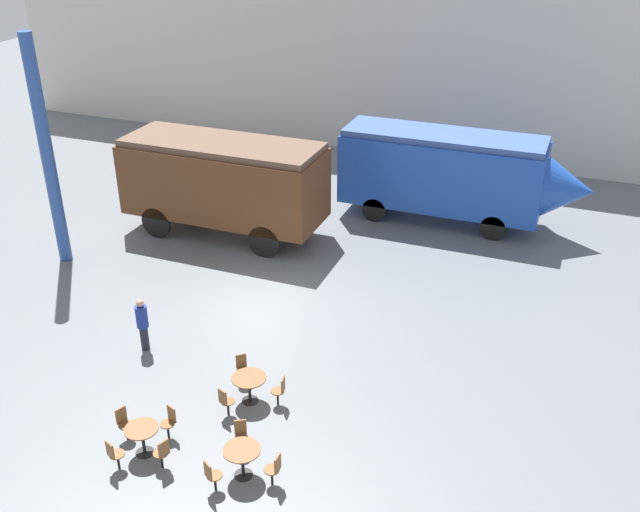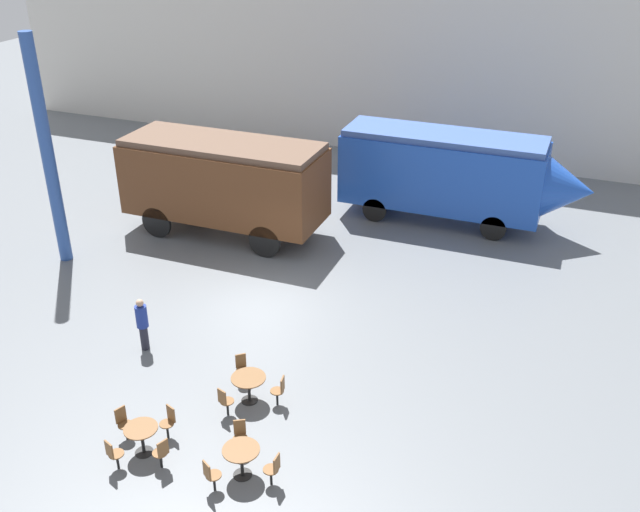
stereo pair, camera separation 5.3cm
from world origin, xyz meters
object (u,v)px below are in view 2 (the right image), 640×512
(cafe_table_near, at_px, (249,382))
(cafe_table_far, at_px, (141,434))
(cafe_table_mid, at_px, (241,455))
(passenger_coach_wooden, at_px, (224,179))
(cafe_chair_0, at_px, (242,367))
(streamlined_locomotive, at_px, (459,173))
(visitor_person, at_px, (142,322))

(cafe_table_near, distance_m, cafe_table_far, 3.04)
(cafe_table_mid, bearing_deg, passenger_coach_wooden, 119.53)
(cafe_chair_0, bearing_deg, streamlined_locomotive, 125.89)
(visitor_person, bearing_deg, cafe_table_mid, -35.23)
(cafe_table_near, height_order, cafe_table_mid, cafe_table_mid)
(cafe_table_near, height_order, cafe_table_far, cafe_table_near)
(passenger_coach_wooden, distance_m, cafe_chair_0, 9.78)
(cafe_table_near, height_order, cafe_chair_0, cafe_chair_0)
(cafe_chair_0, bearing_deg, cafe_table_mid, -12.83)
(streamlined_locomotive, height_order, cafe_table_far, streamlined_locomotive)
(visitor_person, bearing_deg, cafe_table_near, -14.86)
(cafe_table_mid, height_order, cafe_chair_0, cafe_chair_0)
(cafe_table_near, distance_m, cafe_chair_0, 0.83)
(cafe_table_near, bearing_deg, visitor_person, 165.14)
(cafe_table_far, distance_m, cafe_chair_0, 3.43)
(visitor_person, bearing_deg, streamlined_locomotive, 61.55)
(passenger_coach_wooden, height_order, cafe_table_mid, passenger_coach_wooden)
(cafe_table_near, bearing_deg, cafe_chair_0, 129.79)
(passenger_coach_wooden, distance_m, visitor_person, 8.16)
(streamlined_locomotive, height_order, cafe_chair_0, streamlined_locomotive)
(cafe_table_near, distance_m, visitor_person, 4.04)
(cafe_table_near, bearing_deg, cafe_table_far, -119.13)
(cafe_table_far, height_order, cafe_chair_0, cafe_chair_0)
(cafe_table_far, bearing_deg, cafe_table_near, 60.87)
(cafe_table_near, bearing_deg, passenger_coach_wooden, 121.19)
(passenger_coach_wooden, xyz_separation_m, cafe_table_far, (3.93, -11.59, -1.63))
(cafe_table_mid, distance_m, cafe_chair_0, 3.46)
(passenger_coach_wooden, bearing_deg, cafe_table_mid, -60.47)
(cafe_table_mid, xyz_separation_m, cafe_chair_0, (-1.57, 3.09, -0.10))
(cafe_table_mid, distance_m, cafe_table_far, 2.53)
(streamlined_locomotive, relative_size, cafe_table_near, 10.57)
(cafe_table_mid, xyz_separation_m, cafe_table_far, (-2.52, -0.20, -0.03))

